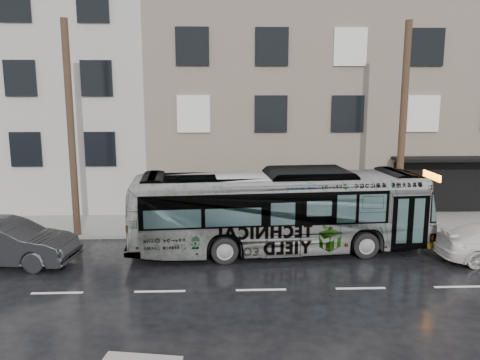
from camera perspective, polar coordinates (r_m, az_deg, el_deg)
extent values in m
plane|color=black|center=(17.59, 1.91, -10.00)|extent=(120.00, 120.00, 0.00)
cube|color=gray|center=(22.22, 1.02, -5.44)|extent=(90.00, 3.60, 0.15)
cube|color=#75685A|center=(29.81, 9.96, 8.98)|extent=(20.00, 12.00, 11.00)
cylinder|color=#493424|center=(21.25, 19.19, 5.82)|extent=(0.30, 0.30, 9.00)
cylinder|color=#493424|center=(20.79, -19.91, 5.69)|extent=(0.30, 0.30, 9.00)
cylinder|color=slate|center=(22.14, 21.34, -2.81)|extent=(0.06, 0.06, 2.40)
imported|color=#B2B2B2|center=(18.42, 4.82, -3.77)|extent=(11.91, 3.66, 3.27)
imported|color=black|center=(19.13, -26.68, -6.82)|extent=(5.20, 2.32, 1.66)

